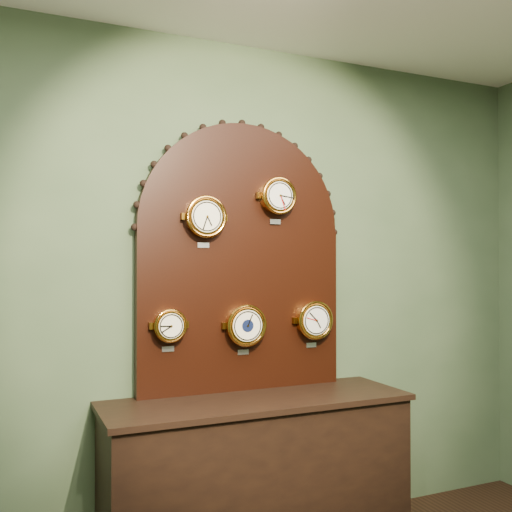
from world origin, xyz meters
name	(u,v)px	position (x,y,z in m)	size (l,w,h in m)	color
wall_back	(239,288)	(0.00, 2.50, 1.40)	(4.00, 4.00, 0.00)	#44583C
shop_counter	(258,480)	(0.00, 2.23, 0.40)	(1.60, 0.50, 0.80)	black
display_board	(242,248)	(0.00, 2.45, 1.63)	(1.26, 0.06, 1.53)	black
roman_clock	(205,217)	(-0.24, 2.38, 1.79)	(0.23, 0.08, 0.28)	orange
arabic_clock	(278,196)	(0.19, 2.38, 1.92)	(0.21, 0.08, 0.26)	orange
hygrometer	(170,326)	(-0.44, 2.38, 1.22)	(0.18, 0.08, 0.23)	orange
barometer	(245,325)	(-0.01, 2.38, 1.20)	(0.23, 0.08, 0.28)	orange
tide_clock	(314,320)	(0.43, 2.38, 1.21)	(0.23, 0.08, 0.28)	orange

